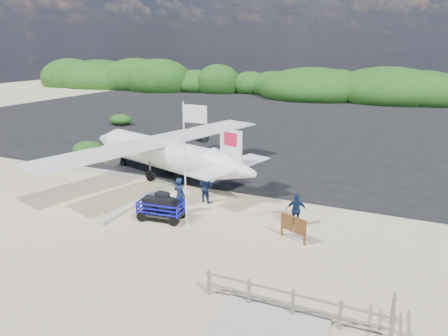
# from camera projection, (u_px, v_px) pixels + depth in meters

# --- Properties ---
(ground) EXTENTS (160.00, 160.00, 0.00)m
(ground) POSITION_uv_depth(u_px,v_px,m) (198.00, 225.00, 19.75)
(ground) COLOR beige
(asphalt_apron) EXTENTS (90.00, 50.00, 0.04)m
(asphalt_apron) POSITION_uv_depth(u_px,v_px,m) (317.00, 123.00, 46.06)
(asphalt_apron) COLOR #B2B2B2
(asphalt_apron) RESTS_ON ground
(lagoon) EXTENTS (9.00, 7.00, 0.40)m
(lagoon) POSITION_uv_depth(u_px,v_px,m) (79.00, 190.00, 24.51)
(lagoon) COLOR #B2B2B2
(lagoon) RESTS_ON ground
(walkway_pad) EXTENTS (3.50, 2.50, 0.10)m
(walkway_pad) POSITION_uv_depth(u_px,v_px,m) (268.00, 331.00, 12.39)
(walkway_pad) COLOR #B2B2B2
(walkway_pad) RESTS_ON ground
(vegetation_band) EXTENTS (124.00, 8.00, 4.40)m
(vegetation_band) POSITION_uv_depth(u_px,v_px,m) (345.00, 99.00, 67.98)
(vegetation_band) COLOR #B2B2B2
(vegetation_band) RESTS_ON ground
(fence) EXTENTS (6.40, 2.00, 1.10)m
(fence) POSITION_uv_depth(u_px,v_px,m) (292.00, 316.00, 13.07)
(fence) COLOR #B2B2B2
(fence) RESTS_ON ground
(baggage_cart) EXTENTS (2.59, 1.65, 1.23)m
(baggage_cart) POSITION_uv_depth(u_px,v_px,m) (162.00, 220.00, 20.37)
(baggage_cart) COLOR #0D0EC6
(baggage_cart) RESTS_ON ground
(flagpole) EXTENTS (1.24, 0.56, 6.10)m
(flagpole) POSITION_uv_depth(u_px,v_px,m) (187.00, 226.00, 19.68)
(flagpole) COLOR white
(flagpole) RESTS_ON ground
(signboard) EXTENTS (1.40, 0.71, 1.21)m
(signboard) POSITION_uv_depth(u_px,v_px,m) (293.00, 240.00, 18.21)
(signboard) COLOR brown
(signboard) RESTS_ON ground
(crew_a) EXTENTS (0.79, 0.60, 1.95)m
(crew_a) POSITION_uv_depth(u_px,v_px,m) (180.00, 195.00, 20.97)
(crew_a) COLOR #122245
(crew_a) RESTS_ON ground
(crew_b) EXTENTS (1.02, 0.87, 1.81)m
(crew_b) POSITION_uv_depth(u_px,v_px,m) (206.00, 187.00, 22.49)
(crew_b) COLOR #122245
(crew_b) RESTS_ON ground
(crew_c) EXTENTS (1.05, 0.61, 1.68)m
(crew_c) POSITION_uv_depth(u_px,v_px,m) (296.00, 210.00, 19.44)
(crew_c) COLOR #122245
(crew_c) RESTS_ON ground
(aircraft_small) EXTENTS (8.51, 8.51, 2.21)m
(aircraft_small) POSITION_uv_depth(u_px,v_px,m) (245.00, 111.00, 54.72)
(aircraft_small) COLOR #B2B2B2
(aircraft_small) RESTS_ON ground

